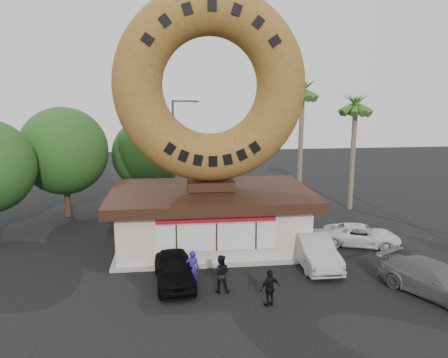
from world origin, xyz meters
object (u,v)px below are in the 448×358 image
person_center (221,274)px  car_black (174,269)px  person_left (192,269)px  car_grey (435,280)px  street_lamp (176,146)px  donut_shop (211,216)px  giant_donut (210,86)px  car_silver (314,250)px  person_right (270,288)px  car_white (361,235)px

person_center → car_black: person_center is taller
person_left → car_black: person_left is taller
car_grey → street_lamp: bearing=93.9°
donut_shop → giant_donut: giant_donut is taller
person_center → car_silver: (5.08, 2.56, -0.08)m
street_lamp → car_grey: street_lamp is taller
car_silver → car_grey: size_ratio=0.95×
donut_shop → car_black: bearing=-114.1°
person_center → car_silver: 5.69m
street_lamp → car_black: size_ratio=1.88×
giant_donut → person_left: bearing=-104.2°
street_lamp → person_right: bearing=-78.2°
street_lamp → car_white: size_ratio=1.85×
giant_donut → person_right: (1.77, -7.40, -8.19)m
donut_shop → person_left: size_ratio=6.54×
car_black → car_grey: (11.23, -2.56, -0.01)m
car_silver → car_grey: 5.74m
street_lamp → person_center: street_lamp is taller
street_lamp → car_white: bearing=-46.6°
person_left → person_center: 1.40m
giant_donut → person_center: size_ratio=6.00×
street_lamp → person_center: size_ratio=4.63×
car_black → car_white: bearing=14.7°
person_left → car_black: (-0.81, 0.41, -0.13)m
street_lamp → car_grey: (10.96, -17.35, -3.76)m
person_right → car_black: size_ratio=0.37×
person_right → car_white: size_ratio=0.37×
person_left → person_right: person_left is taller
car_black → car_white: car_black is taller
donut_shop → person_right: donut_shop is taller
donut_shop → street_lamp: bearing=100.5°
street_lamp → car_grey: bearing=-57.7°
car_white → car_grey: bearing=-155.9°
donut_shop → car_white: (8.57, -1.00, -1.17)m
giant_donut → car_white: giant_donut is taller
giant_donut → street_lamp: 11.12m
car_grey → person_right: bearing=152.1°
donut_shop → car_black: 5.33m
giant_donut → car_silver: giant_donut is taller
car_silver → street_lamp: bearing=117.0°
person_right → car_grey: bearing=157.3°
donut_shop → car_grey: 11.73m
giant_donut → car_black: giant_donut is taller
person_center → person_right: size_ratio=1.09×
car_silver → person_left: bearing=-163.7°
street_lamp → car_white: street_lamp is taller
car_white → person_center: bearing=138.8°
car_grey → car_white: size_ratio=1.15×
car_white → donut_shop: bearing=102.7°
car_grey → car_black: bearing=138.8°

